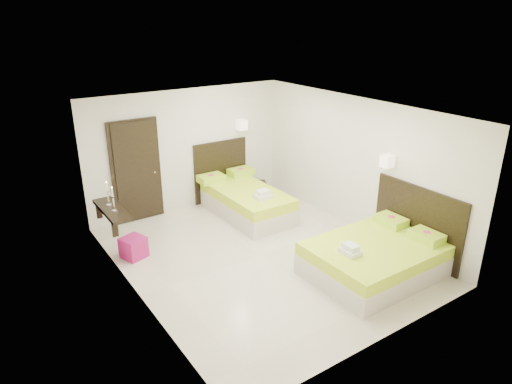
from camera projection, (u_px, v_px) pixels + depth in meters
floor at (261, 255)px, 8.16m from camera, size 5.50×5.50×0.00m
bed_single at (244, 198)px, 9.78m from camera, size 1.33×2.21×1.82m
bed_double at (378, 255)px, 7.52m from camera, size 2.10×1.79×1.74m
nightstand at (257, 190)px, 10.64m from camera, size 0.54×0.51×0.37m
ottoman at (134, 247)px, 8.04m from camera, size 0.48×0.48×0.38m
door at (137, 172)px, 9.22m from camera, size 1.02×0.15×2.14m
console_shelf at (112, 210)px, 8.00m from camera, size 0.35×1.20×0.78m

